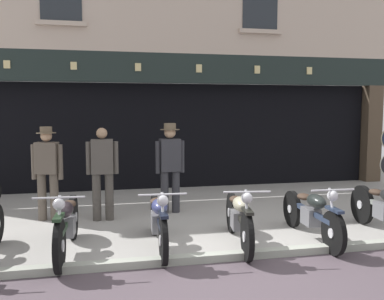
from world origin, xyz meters
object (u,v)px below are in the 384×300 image
motorcycle_left (67,223)px  motorcycle_center_left (159,219)px  motorcycle_center (239,217)px  salesman_right (170,163)px  shopkeeper_center (103,170)px  salesman_left (47,169)px  advert_board_near (74,111)px  motorcycle_center_right (312,213)px

motorcycle_left → motorcycle_center_left: (1.25, -0.01, -0.01)m
motorcycle_center → salesman_right: 2.30m
shopkeeper_center → salesman_left: bearing=-10.8°
salesman_left → salesman_right: bearing=-164.0°
advert_board_near → shopkeeper_center: bearing=-78.3°
motorcycle_left → salesman_right: (1.76, 2.00, 0.52)m
motorcycle_left → salesman_right: salesman_right is taller
motorcycle_left → advert_board_near: (-0.11, 4.64, 1.49)m
salesman_right → advert_board_near: bearing=-59.9°
motorcycle_center → shopkeeper_center: bearing=-35.3°
motorcycle_center_right → salesman_left: 4.54m
motorcycle_center_right → salesman_left: salesman_left is taller
motorcycle_center → shopkeeper_center: (-1.91, 1.85, 0.49)m
motorcycle_center_left → advert_board_near: (-1.36, 4.65, 1.50)m
salesman_left → advert_board_near: 2.91m
motorcycle_center_left → salesman_right: salesman_right is taller
motorcycle_center_right → salesman_left: size_ratio=1.22×
motorcycle_center → advert_board_near: (-2.51, 4.77, 1.49)m
shopkeeper_center → salesman_right: 1.29m
motorcycle_left → motorcycle_center_left: 1.25m
motorcycle_center → salesman_left: size_ratio=1.17×
motorcycle_left → salesman_right: 2.71m
motorcycle_center → motorcycle_center_left: bearing=2.7°
motorcycle_center_left → motorcycle_center: size_ratio=1.03×
salesman_left → salesman_right: size_ratio=0.98×
motorcycle_left → shopkeeper_center: size_ratio=1.25×
motorcycle_center_right → salesman_right: bearing=-46.7°
salesman_right → advert_board_near: size_ratio=1.63×
motorcycle_center_left → salesman_right: 2.15m
shopkeeper_center → advert_board_near: advert_board_near is taller
motorcycle_left → salesman_left: (-0.45, 1.93, 0.49)m
motorcycle_center → salesman_left: 3.56m
motorcycle_center_left → salesman_left: size_ratio=1.20×
motorcycle_center_left → salesman_left: bearing=-46.0°
motorcycle_center_left → advert_board_near: advert_board_near is taller
salesman_left → motorcycle_left: bearing=117.2°
motorcycle_center_right → shopkeeper_center: size_ratio=1.23×
salesman_right → advert_board_near: (-1.86, 2.64, 0.96)m
salesman_left → advert_board_near: size_ratio=1.59×
motorcycle_center → motorcycle_center_right: size_ratio=0.96×
motorcycle_left → motorcycle_center: (2.41, -0.14, -0.01)m
motorcycle_center_left → advert_board_near: 5.07m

